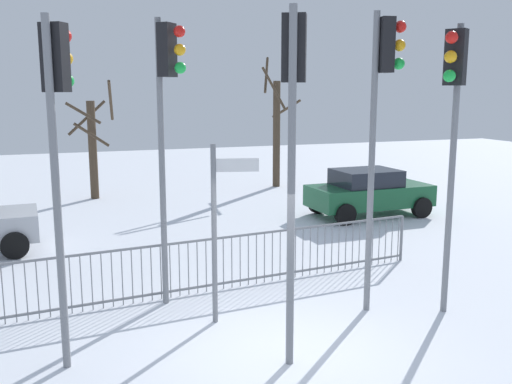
# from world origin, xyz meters

# --- Properties ---
(ground_plane) EXTENTS (60.00, 60.00, 0.00)m
(ground_plane) POSITION_xyz_m (0.00, 0.00, 0.00)
(ground_plane) COLOR white
(traffic_light_foreground_left) EXTENTS (0.50, 0.43, 4.97)m
(traffic_light_foreground_left) POSITION_xyz_m (3.24, 0.46, 3.63)
(traffic_light_foreground_left) COLOR slate
(traffic_light_foreground_left) RESTS_ON ground
(traffic_light_foreground_right) EXTENTS (0.56, 0.35, 5.18)m
(traffic_light_foreground_right) POSITION_xyz_m (2.23, 1.03, 3.78)
(traffic_light_foreground_right) COLOR slate
(traffic_light_foreground_right) RESTS_ON ground
(traffic_light_mid_right) EXTENTS (0.41, 0.52, 5.00)m
(traffic_light_mid_right) POSITION_xyz_m (0.06, -0.22, 3.65)
(traffic_light_mid_right) COLOR slate
(traffic_light_mid_right) RESTS_ON ground
(traffic_light_mid_left) EXTENTS (0.48, 0.46, 5.12)m
(traffic_light_mid_left) POSITION_xyz_m (-1.14, 2.51, 3.73)
(traffic_light_mid_left) COLOR slate
(traffic_light_mid_left) RESTS_ON ground
(traffic_light_rear_right) EXTENTS (0.43, 0.50, 4.87)m
(traffic_light_rear_right) POSITION_xyz_m (-2.97, 0.74, 3.56)
(traffic_light_rear_right) COLOR slate
(traffic_light_rear_right) RESTS_ON ground
(direction_sign_post) EXTENTS (0.77, 0.24, 3.04)m
(direction_sign_post) POSITION_xyz_m (-0.56, 1.44, 1.71)
(direction_sign_post) COLOR slate
(direction_sign_post) RESTS_ON ground
(pedestrian_guard_railing) EXTENTS (8.90, 0.99, 1.07)m
(pedestrian_guard_railing) POSITION_xyz_m (-0.02, 2.96, 0.55)
(pedestrian_guard_railing) COLOR slate
(pedestrian_guard_railing) RESTS_ON ground
(car_green_trailing) EXTENTS (3.85, 2.02, 1.47)m
(car_green_trailing) POSITION_xyz_m (6.14, 7.83, 0.77)
(car_green_trailing) COLOR #195933
(car_green_trailing) RESTS_ON ground
(bare_tree_left) EXTENTS (1.70, 1.69, 5.20)m
(bare_tree_left) POSITION_xyz_m (5.45, 13.92, 2.35)
(bare_tree_left) COLOR #473828
(bare_tree_left) RESTS_ON ground
(bare_tree_right) EXTENTS (1.73, 1.73, 4.24)m
(bare_tree_right) POSITION_xyz_m (-1.72, 13.70, 1.99)
(bare_tree_right) COLOR #473828
(bare_tree_right) RESTS_ON ground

